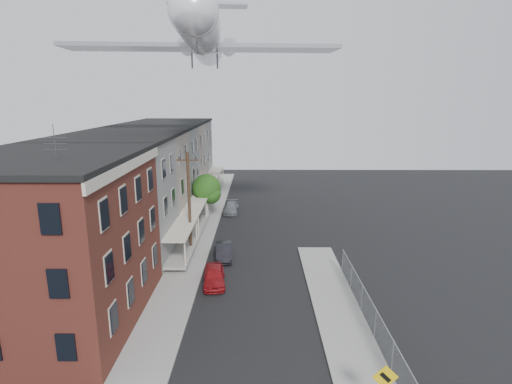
# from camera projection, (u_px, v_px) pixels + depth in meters

# --- Properties ---
(sidewalk_left) EXTENTS (3.00, 62.00, 0.12)m
(sidewalk_left) POSITION_uv_depth(u_px,v_px,m) (202.00, 230.00, 41.31)
(sidewalk_left) COLOR gray
(sidewalk_left) RESTS_ON ground
(sidewalk_right) EXTENTS (3.00, 26.00, 0.12)m
(sidewalk_right) POSITION_uv_depth(u_px,v_px,m) (344.00, 328.00, 23.73)
(sidewalk_right) COLOR gray
(sidewalk_right) RESTS_ON ground
(curb_left) EXTENTS (0.15, 62.00, 0.14)m
(curb_left) POSITION_uv_depth(u_px,v_px,m) (216.00, 230.00, 41.30)
(curb_left) COLOR gray
(curb_left) RESTS_ON ground
(curb_right) EXTENTS (0.15, 26.00, 0.14)m
(curb_right) POSITION_uv_depth(u_px,v_px,m) (320.00, 328.00, 23.73)
(curb_right) COLOR gray
(curb_right) RESTS_ON ground
(corner_building) EXTENTS (10.31, 12.30, 12.15)m
(corner_building) POSITION_uv_depth(u_px,v_px,m) (50.00, 241.00, 23.63)
(corner_building) COLOR #3D1613
(corner_building) RESTS_ON ground
(row_house_a) EXTENTS (11.98, 7.00, 10.30)m
(row_house_a) POSITION_uv_depth(u_px,v_px,m) (109.00, 201.00, 32.88)
(row_house_a) COLOR gray
(row_house_a) RESTS_ON ground
(row_house_b) EXTENTS (11.98, 7.00, 10.30)m
(row_house_b) POSITION_uv_depth(u_px,v_px,m) (135.00, 183.00, 39.69)
(row_house_b) COLOR #6D6656
(row_house_b) RESTS_ON ground
(row_house_c) EXTENTS (11.98, 7.00, 10.30)m
(row_house_c) POSITION_uv_depth(u_px,v_px,m) (153.00, 171.00, 46.50)
(row_house_c) COLOR gray
(row_house_c) RESTS_ON ground
(row_house_d) EXTENTS (11.98, 7.00, 10.30)m
(row_house_d) POSITION_uv_depth(u_px,v_px,m) (166.00, 161.00, 53.31)
(row_house_d) COLOR #6D6656
(row_house_d) RESTS_ON ground
(row_house_e) EXTENTS (11.98, 7.00, 10.30)m
(row_house_e) POSITION_uv_depth(u_px,v_px,m) (177.00, 154.00, 60.12)
(row_house_e) COLOR gray
(row_house_e) RESTS_ON ground
(chainlink_fence) EXTENTS (0.06, 18.06, 1.90)m
(chainlink_fence) POSITION_uv_depth(u_px,v_px,m) (375.00, 323.00, 22.53)
(chainlink_fence) COLOR gray
(chainlink_fence) RESTS_ON ground
(utility_pole) EXTENTS (1.80, 0.26, 9.00)m
(utility_pole) POSITION_uv_depth(u_px,v_px,m) (189.00, 202.00, 34.41)
(utility_pole) COLOR black
(utility_pole) RESTS_ON ground
(street_tree) EXTENTS (3.22, 3.20, 5.20)m
(street_tree) POSITION_uv_depth(u_px,v_px,m) (208.00, 190.00, 44.34)
(street_tree) COLOR black
(street_tree) RESTS_ON ground
(car_near) EXTENTS (2.00, 4.06, 1.33)m
(car_near) POSITION_uv_depth(u_px,v_px,m) (214.00, 276.00, 29.33)
(car_near) COLOR maroon
(car_near) RESTS_ON ground
(car_mid) EXTENTS (1.70, 3.97, 1.27)m
(car_mid) POSITION_uv_depth(u_px,v_px,m) (224.00, 251.00, 34.11)
(car_mid) COLOR black
(car_mid) RESTS_ON ground
(car_far) EXTENTS (1.76, 4.17, 1.20)m
(car_far) POSITION_uv_depth(u_px,v_px,m) (231.00, 208.00, 47.77)
(car_far) COLOR slate
(car_far) RESTS_ON ground
(airplane) EXTENTS (23.57, 26.91, 7.77)m
(airplane) POSITION_uv_depth(u_px,v_px,m) (204.00, 39.00, 36.10)
(airplane) COLOR white
(airplane) RESTS_ON ground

